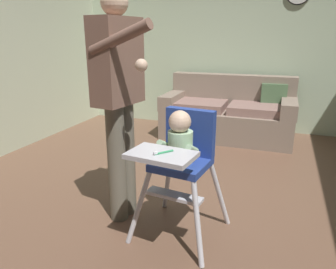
% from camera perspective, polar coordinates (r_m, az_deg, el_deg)
% --- Properties ---
extents(ground, '(6.26, 6.85, 0.10)m').
position_cam_1_polar(ground, '(2.88, 0.83, -13.09)').
color(ground, brown).
extents(wall_far, '(5.46, 0.06, 2.59)m').
position_cam_1_polar(wall_far, '(5.08, 11.04, 15.67)').
color(wall_far, '#B6C9A8').
rests_on(wall_far, ground).
extents(couch, '(1.80, 0.86, 0.86)m').
position_cam_1_polar(couch, '(4.67, 10.74, 3.63)').
color(couch, gray).
rests_on(couch, ground).
extents(high_chair, '(0.68, 0.78, 0.94)m').
position_cam_1_polar(high_chair, '(2.21, 2.39, -2.92)').
color(high_chair, silver).
rests_on(high_chair, ground).
extents(adult_standing, '(0.51, 0.55, 1.72)m').
position_cam_1_polar(adult_standing, '(2.39, -8.62, 6.62)').
color(adult_standing, '#696353').
rests_on(adult_standing, ground).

